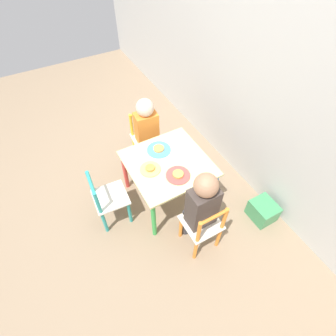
{
  "coord_description": "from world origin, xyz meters",
  "views": [
    {
      "loc": [
        1.23,
        -0.68,
        2.0
      ],
      "look_at": [
        0.0,
        0.0,
        0.39
      ],
      "focal_mm": 28.0,
      "sensor_mm": 36.0,
      "label": 1
    }
  ],
  "objects": [
    {
      "name": "chair_yellow",
      "position": [
        -0.53,
        0.05,
        0.26
      ],
      "size": [
        0.28,
        0.28,
        0.53
      ],
      "rotation": [
        0.0,
        0.0,
        1.48
      ],
      "color": "silver",
      "rests_on": "ground_plane"
    },
    {
      "name": "plate_front",
      "position": [
        -0.0,
        -0.16,
        0.47
      ],
      "size": [
        0.16,
        0.16,
        0.03
      ],
      "color": "#EADB66",
      "rests_on": "kids_table"
    },
    {
      "name": "plate_right",
      "position": [
        0.16,
        0.0,
        0.47
      ],
      "size": [
        0.19,
        0.19,
        0.03
      ],
      "color": "#E54C47",
      "rests_on": "kids_table"
    },
    {
      "name": "chair_orange",
      "position": [
        0.53,
        0.0,
        0.26
      ],
      "size": [
        0.26,
        0.26,
        0.53
      ],
      "rotation": [
        0.0,
        0.0,
        -1.57
      ],
      "color": "silver",
      "rests_on": "ground_plane"
    },
    {
      "name": "house_wall",
      "position": [
        0.0,
        0.77,
        1.3
      ],
      "size": [
        6.0,
        0.06,
        2.6
      ],
      "color": "beige",
      "rests_on": "ground_plane"
    },
    {
      "name": "plate_left",
      "position": [
        -0.16,
        0.0,
        0.47
      ],
      "size": [
        0.2,
        0.2,
        0.03
      ],
      "color": "#4C9EE0",
      "rests_on": "kids_table"
    },
    {
      "name": "kids_table",
      "position": [
        0.0,
        0.0,
        0.4
      ],
      "size": [
        0.63,
        0.63,
        0.46
      ],
      "color": "beige",
      "rests_on": "ground_plane"
    },
    {
      "name": "child_left",
      "position": [
        -0.46,
        0.04,
        0.45
      ],
      "size": [
        0.22,
        0.21,
        0.74
      ],
      "rotation": [
        0.0,
        0.0,
        1.48
      ],
      "color": "#4C608E",
      "rests_on": "ground_plane"
    },
    {
      "name": "chair_teal",
      "position": [
        -0.04,
        -0.53,
        0.26
      ],
      "size": [
        0.28,
        0.28,
        0.53
      ],
      "rotation": [
        0.0,
        0.0,
        -3.21
      ],
      "color": "silver",
      "rests_on": "ground_plane"
    },
    {
      "name": "storage_bin",
      "position": [
        0.58,
        0.6,
        0.09
      ],
      "size": [
        0.21,
        0.19,
        0.17
      ],
      "color": "#3D8E56",
      "rests_on": "ground_plane"
    },
    {
      "name": "ground_plane",
      "position": [
        0.0,
        0.0,
        0.0
      ],
      "size": [
        6.0,
        6.0,
        0.0
      ],
      "primitive_type": "plane",
      "color": "#8C755B"
    },
    {
      "name": "child_right",
      "position": [
        0.47,
        0.0,
        0.48
      ],
      "size": [
        0.22,
        0.2,
        0.8
      ],
      "rotation": [
        0.0,
        0.0,
        -1.57
      ],
      "color": "#38383D",
      "rests_on": "ground_plane"
    }
  ]
}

